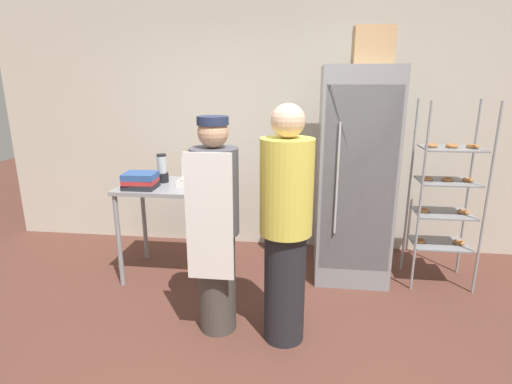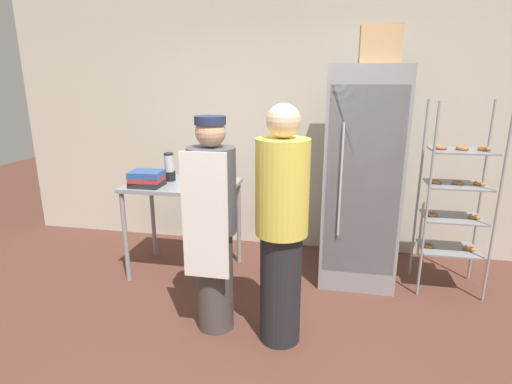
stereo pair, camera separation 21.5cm
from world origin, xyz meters
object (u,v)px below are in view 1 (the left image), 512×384
donut_box (192,180)px  person_customer (286,227)px  refrigerator (354,176)px  cardboard_storage_box (373,46)px  person_baker (215,225)px  binder_stack (141,181)px  blender_pitcher (162,170)px  baking_rack (445,195)px

donut_box → person_customer: bearing=-44.7°
donut_box → person_customer: 1.32m
refrigerator → person_customer: size_ratio=1.16×
refrigerator → cardboard_storage_box: cardboard_storage_box is taller
person_baker → person_customer: person_customer is taller
refrigerator → donut_box: (-1.52, -0.23, -0.03)m
binder_stack → person_baker: 1.10m
refrigerator → cardboard_storage_box: size_ratio=5.93×
cardboard_storage_box → person_baker: 2.02m
donut_box → blender_pitcher: bearing=167.8°
refrigerator → donut_box: bearing=-171.5°
donut_box → baking_rack: bearing=3.5°
refrigerator → person_baker: 1.56m
donut_box → person_customer: (0.94, -0.93, -0.08)m
refrigerator → donut_box: size_ratio=8.03×
refrigerator → person_baker: size_ratio=1.22×
cardboard_storage_box → person_baker: cardboard_storage_box is taller
donut_box → person_baker: (0.42, -0.87, -0.12)m
person_baker → person_customer: bearing=-6.2°
baking_rack → donut_box: 2.34m
donut_box → cardboard_storage_box: cardboard_storage_box is taller
blender_pitcher → person_customer: 1.60m
refrigerator → blender_pitcher: 1.83m
binder_stack → donut_box: bearing=24.0°
baking_rack → person_baker: bearing=-152.0°
blender_pitcher → person_baker: size_ratio=0.17×
baking_rack → person_baker: 2.17m
baking_rack → binder_stack: (-2.76, -0.33, 0.14)m
blender_pitcher → cardboard_storage_box: cardboard_storage_box is taller
person_baker → refrigerator: bearing=45.1°
refrigerator → person_baker: bearing=-134.9°
binder_stack → person_baker: person_baker is taller
baking_rack → person_baker: baking_rack is taller
cardboard_storage_box → person_baker: (-1.17, -1.02, -1.30)m
blender_pitcher → binder_stack: blender_pitcher is taller
baking_rack → binder_stack: size_ratio=5.63×
binder_stack → cardboard_storage_box: bearing=9.5°
baking_rack → cardboard_storage_box: bearing=179.7°
blender_pitcher → person_customer: (1.24, -0.99, -0.16)m
donut_box → person_baker: 0.98m
refrigerator → binder_stack: 1.98m
donut_box → person_baker: size_ratio=0.15×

